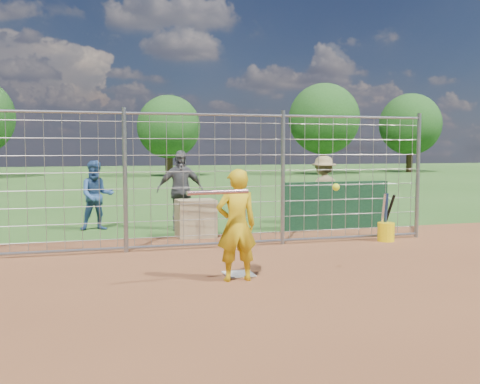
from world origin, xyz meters
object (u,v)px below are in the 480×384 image
object	(u,v)px
bystander_b	(180,190)
equipment_bin	(196,218)
batter	(236,225)
bucket_with_bats	(386,229)
bystander_a	(97,196)
bystander_c	(324,190)

from	to	relation	value
bystander_b	equipment_bin	size ratio (longest dim) A/B	2.29
batter	equipment_bin	world-z (taller)	batter
equipment_bin	bucket_with_bats	world-z (taller)	bucket_with_bats
batter	bystander_a	bearing A→B (deg)	-71.28
equipment_bin	bucket_with_bats	distance (m)	3.92
bystander_c	equipment_bin	bearing A→B (deg)	15.72
bystander_b	equipment_bin	xyz separation A→B (m)	(0.15, -1.11, -0.52)
bystander_b	equipment_bin	world-z (taller)	bystander_b
bystander_a	equipment_bin	world-z (taller)	bystander_a
batter	bystander_c	world-z (taller)	bystander_c
bystander_b	bucket_with_bats	world-z (taller)	bystander_b
batter	bystander_a	world-z (taller)	bystander_a
bucket_with_bats	bystander_c	bearing A→B (deg)	94.18
batter	bystander_b	xyz separation A→B (m)	(0.01, 4.93, 0.12)
batter	equipment_bin	bearing A→B (deg)	-92.39
bystander_c	equipment_bin	xyz separation A→B (m)	(-3.42, -1.08, -0.44)
bystander_b	bucket_with_bats	size ratio (longest dim) A/B	1.88
bystander_b	bucket_with_bats	distance (m)	4.63
bucket_with_bats	bystander_b	bearing A→B (deg)	144.96
bystander_a	bucket_with_bats	xyz separation A→B (m)	(5.60, -3.11, -0.55)
bystander_b	bystander_c	distance (m)	3.56
bystander_c	equipment_bin	distance (m)	3.61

